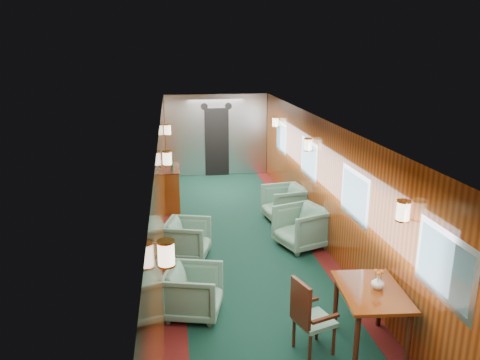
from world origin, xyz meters
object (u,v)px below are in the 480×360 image
(side_chair, at_px, (308,314))
(armchair_left_near, at_px, (194,292))
(armchair_right_far, at_px, (284,203))
(armchair_left_far, at_px, (188,239))
(credenza, at_px, (172,188))
(dining_table, at_px, (371,299))
(armchair_right_near, at_px, (301,227))

(side_chair, relative_size, armchair_left_near, 1.30)
(armchair_left_near, bearing_deg, armchair_right_far, -17.15)
(armchair_left_near, height_order, armchair_right_far, armchair_right_far)
(side_chair, height_order, armchair_left_far, side_chair)
(credenza, bearing_deg, dining_table, -67.58)
(side_chair, bearing_deg, credenza, 87.35)
(armchair_left_far, bearing_deg, side_chair, -140.01)
(armchair_left_near, distance_m, armchair_left_far, 1.93)
(armchair_left_far, height_order, armchair_right_far, armchair_right_far)
(side_chair, xyz_separation_m, armchair_right_near, (0.81, 3.17, -0.15))
(side_chair, height_order, armchair_left_near, side_chair)
(armchair_left_far, height_order, armchair_right_near, armchair_right_near)
(armchair_left_far, distance_m, armchair_right_far, 2.69)
(credenza, distance_m, armchair_right_near, 3.56)
(side_chair, xyz_separation_m, armchair_left_near, (-1.34, 1.10, -0.19))
(armchair_right_near, bearing_deg, armchair_right_far, 159.73)
(armchair_left_near, height_order, armchair_left_far, armchair_left_near)
(dining_table, relative_size, credenza, 0.91)
(dining_table, bearing_deg, armchair_left_far, 130.40)
(credenza, distance_m, armchair_right_far, 2.70)
(armchair_left_far, bearing_deg, credenza, 21.06)
(armchair_left_near, height_order, armchair_right_near, armchair_right_near)
(credenza, relative_size, armchair_left_far, 1.65)
(credenza, distance_m, armchair_left_near, 4.71)
(armchair_left_near, relative_size, armchair_right_far, 0.91)
(armchair_right_far, bearing_deg, armchair_left_far, -62.85)
(side_chair, distance_m, armchair_right_near, 3.27)
(dining_table, height_order, side_chair, side_chair)
(credenza, distance_m, armchair_left_far, 2.78)
(armchair_left_far, relative_size, armchair_right_near, 0.89)
(armchair_right_near, bearing_deg, armchair_left_near, -65.65)
(dining_table, height_order, armchair_left_far, dining_table)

